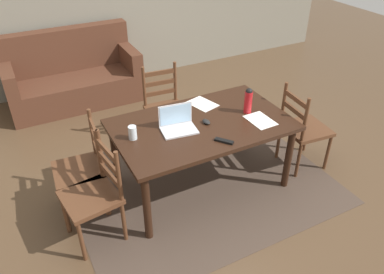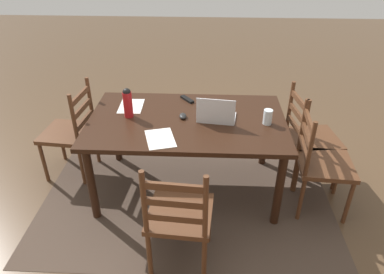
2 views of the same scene
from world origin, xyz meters
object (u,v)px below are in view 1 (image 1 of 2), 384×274
object	(u,v)px
laptop	(177,123)
drinking_glass	(133,133)
computer_mouse	(206,122)
dining_table	(202,130)
chair_left_near	(95,195)
chair_left_far	(83,169)
chair_right_near	(303,129)
couch	(73,78)
water_bottle	(248,100)
chair_far_head	(165,109)
tv_remote	(224,141)

from	to	relation	value
laptop	drinking_glass	size ratio (longest dim) A/B	2.74
drinking_glass	computer_mouse	world-z (taller)	drinking_glass
dining_table	drinking_glass	world-z (taller)	drinking_glass
dining_table	chair_left_near	world-z (taller)	chair_left_near
drinking_glass	computer_mouse	xyz separation A→B (m)	(0.71, -0.07, -0.05)
chair_left_far	drinking_glass	distance (m)	0.59
chair_right_near	couch	world-z (taller)	couch
laptop	water_bottle	world-z (taller)	water_bottle
chair_far_head	tv_remote	xyz separation A→B (m)	(0.02, -1.25, 0.29)
chair_far_head	tv_remote	size ratio (longest dim) A/B	5.59
couch	water_bottle	world-z (taller)	water_bottle
chair_right_near	computer_mouse	bearing A→B (deg)	170.70
chair_left_far	laptop	distance (m)	0.96
chair_left_far	couch	xyz separation A→B (m)	(0.42, 2.29, -0.11)
chair_far_head	water_bottle	bearing A→B (deg)	-61.09
chair_right_near	chair_left_near	xyz separation A→B (m)	(-2.26, 0.00, 0.00)
water_bottle	drinking_glass	bearing A→B (deg)	176.44
chair_right_near	tv_remote	distance (m)	1.16
couch	laptop	xyz separation A→B (m)	(0.47, -2.47, 0.44)
chair_left_far	water_bottle	distance (m)	1.70
chair_right_near	laptop	xyz separation A→B (m)	(-1.38, 0.22, 0.34)
chair_far_head	tv_remote	bearing A→B (deg)	-89.20
chair_right_near	laptop	distance (m)	1.43
chair_left_far	tv_remote	bearing A→B (deg)	-26.47
tv_remote	drinking_glass	bearing A→B (deg)	110.83
drinking_glass	computer_mouse	bearing A→B (deg)	-5.62
chair_right_near	water_bottle	bearing A→B (deg)	164.31
couch	computer_mouse	distance (m)	2.65
tv_remote	water_bottle	bearing A→B (deg)	-2.37
chair_right_near	chair_far_head	size ratio (longest dim) A/B	1.00
dining_table	couch	distance (m)	2.61
couch	drinking_glass	world-z (taller)	couch
dining_table	chair_left_far	distance (m)	1.16
computer_mouse	couch	bearing A→B (deg)	100.88
dining_table	laptop	size ratio (longest dim) A/B	4.86
water_bottle	couch	bearing A→B (deg)	115.83
chair_far_head	chair_left_near	bearing A→B (deg)	-136.35
laptop	tv_remote	size ratio (longest dim) A/B	2.03
water_bottle	chair_left_far	bearing A→B (deg)	172.11
tv_remote	couch	bearing A→B (deg)	66.40
chair_right_near	chair_left_far	size ratio (longest dim) A/B	1.00
chair_left_far	laptop	world-z (taller)	laptop
drinking_glass	dining_table	bearing A→B (deg)	-4.10
computer_mouse	chair_left_far	bearing A→B (deg)	163.42
dining_table	tv_remote	world-z (taller)	tv_remote
chair_right_near	chair_far_head	bearing A→B (deg)	136.13
chair_right_near	chair_left_near	world-z (taller)	same
chair_far_head	laptop	size ratio (longest dim) A/B	2.75
chair_left_far	drinking_glass	world-z (taller)	chair_left_far
chair_left_far	laptop	size ratio (longest dim) A/B	2.75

